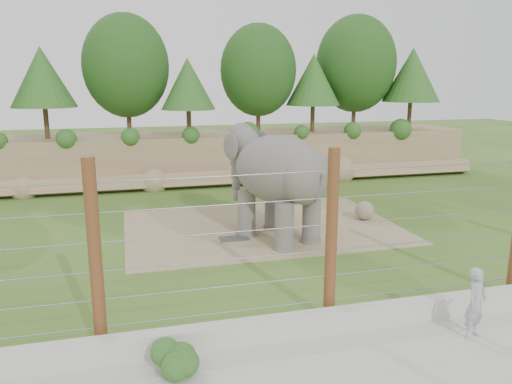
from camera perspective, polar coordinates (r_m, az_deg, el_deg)
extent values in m
plane|color=#37601D|center=(15.86, 1.87, -7.20)|extent=(90.00, 90.00, 0.00)
cube|color=#856E52|center=(27.92, -5.83, 4.14)|extent=(30.00, 4.00, 2.50)
cube|color=#856E52|center=(25.84, -4.97, 1.43)|extent=(30.00, 1.37, 1.07)
cylinder|color=#3F2B19|center=(27.10, -22.83, 7.29)|extent=(0.24, 0.24, 1.58)
sphere|color=#1E4516|center=(27.01, -23.23, 11.80)|extent=(3.60, 3.60, 3.60)
cylinder|color=#3F2B19|center=(27.33, -14.33, 8.30)|extent=(0.24, 0.24, 1.92)
sphere|color=#1E4516|center=(27.27, -14.64, 13.78)|extent=(4.40, 4.40, 4.40)
cylinder|color=#3F2B19|center=(26.37, -7.67, 7.86)|extent=(0.24, 0.24, 1.40)
sphere|color=#1E4516|center=(26.27, -7.79, 11.99)|extent=(3.20, 3.20, 3.20)
cylinder|color=#3F2B19|center=(28.11, 0.25, 8.70)|extent=(0.24, 0.24, 1.82)
sphere|color=#1E4516|center=(28.04, 0.26, 13.74)|extent=(4.16, 4.16, 4.16)
cylinder|color=#3F2B19|center=(28.49, 6.47, 8.36)|extent=(0.24, 0.24, 1.50)
sphere|color=#1E4516|center=(28.40, 6.58, 12.47)|extent=(3.44, 3.44, 3.44)
cylinder|color=#3F2B19|center=(30.58, 11.11, 9.00)|extent=(0.24, 0.24, 2.03)
sphere|color=#1E4516|center=(30.53, 11.34, 14.16)|extent=(4.64, 4.64, 4.64)
cylinder|color=#3F2B19|center=(30.99, 17.12, 8.36)|extent=(0.24, 0.24, 1.64)
sphere|color=#1E4516|center=(30.92, 17.40, 12.48)|extent=(3.76, 3.76, 3.76)
cube|color=#987D5E|center=(18.72, 0.69, -4.00)|extent=(10.00, 7.00, 0.02)
cube|color=#262628|center=(17.34, -2.53, -5.31)|extent=(1.00, 0.60, 0.03)
sphere|color=#7C6F5E|center=(19.98, 12.29, -2.09)|extent=(0.74, 0.74, 0.74)
cube|color=#BCB9AF|center=(11.46, 9.32, -14.23)|extent=(26.00, 0.35, 0.50)
cube|color=#BCB9AF|center=(10.04, 14.22, -20.31)|extent=(26.00, 4.00, 0.01)
cylinder|color=brown|center=(10.37, -17.90, -7.14)|extent=(0.26, 0.26, 4.00)
cylinder|color=brown|center=(11.21, 8.60, -5.13)|extent=(0.26, 0.26, 4.00)
cylinder|color=gray|center=(11.76, 8.35, -12.11)|extent=(20.00, 0.02, 0.02)
cylinder|color=gray|center=(11.52, 8.45, -9.40)|extent=(20.00, 0.02, 0.02)
cylinder|color=gray|center=(11.31, 8.55, -6.58)|extent=(20.00, 0.02, 0.02)
cylinder|color=gray|center=(11.12, 8.65, -3.66)|extent=(20.00, 0.02, 0.02)
cylinder|color=gray|center=(10.97, 8.76, -0.66)|extent=(20.00, 0.02, 0.02)
cylinder|color=gray|center=(10.85, 8.87, 2.43)|extent=(20.00, 0.02, 0.02)
sphere|color=#216120|center=(9.91, -9.39, -18.45)|extent=(0.61, 0.61, 0.61)
imported|color=silver|center=(11.78, 23.85, -11.53)|extent=(0.67, 0.58, 1.56)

